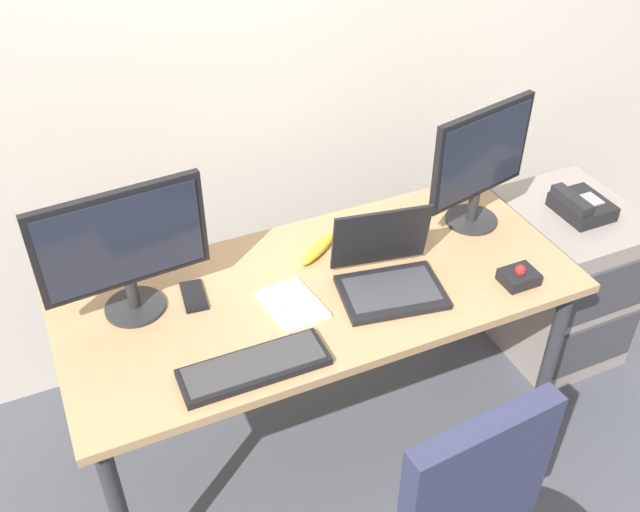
{
  "coord_description": "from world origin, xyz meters",
  "views": [
    {
      "loc": [
        -0.71,
        -1.57,
        2.19
      ],
      "look_at": [
        0.0,
        0.0,
        0.85
      ],
      "focal_mm": 40.9,
      "sensor_mm": 36.0,
      "label": 1
    }
  ],
  "objects_px": {
    "keyboard": "(254,366)",
    "cell_phone": "(194,296)",
    "coffee_mug": "(407,227)",
    "desk_phone": "(581,206)",
    "laptop": "(387,271)",
    "banana": "(317,249)",
    "monitor_side": "(481,161)",
    "paper_notepad": "(293,304)",
    "file_cabinet": "(560,279)",
    "monitor_main": "(123,247)",
    "trackball_mouse": "(519,276)"
  },
  "relations": [
    {
      "from": "laptop",
      "to": "paper_notepad",
      "type": "height_order",
      "value": "laptop"
    },
    {
      "from": "file_cabinet",
      "to": "cell_phone",
      "type": "xyz_separation_m",
      "value": [
        -1.46,
        0.03,
        0.41
      ]
    },
    {
      "from": "monitor_main",
      "to": "keyboard",
      "type": "height_order",
      "value": "monitor_main"
    },
    {
      "from": "trackball_mouse",
      "to": "cell_phone",
      "type": "bearing_deg",
      "value": 159.92
    },
    {
      "from": "keyboard",
      "to": "cell_phone",
      "type": "relative_size",
      "value": 2.9
    },
    {
      "from": "cell_phone",
      "to": "monitor_side",
      "type": "bearing_deg",
      "value": 6.22
    },
    {
      "from": "file_cabinet",
      "to": "banana",
      "type": "distance_m",
      "value": 1.11
    },
    {
      "from": "file_cabinet",
      "to": "monitor_side",
      "type": "height_order",
      "value": "monitor_side"
    },
    {
      "from": "laptop",
      "to": "coffee_mug",
      "type": "relative_size",
      "value": 3.7
    },
    {
      "from": "file_cabinet",
      "to": "banana",
      "type": "relative_size",
      "value": 3.49
    },
    {
      "from": "file_cabinet",
      "to": "cell_phone",
      "type": "relative_size",
      "value": 4.66
    },
    {
      "from": "monitor_side",
      "to": "keyboard",
      "type": "height_order",
      "value": "monitor_side"
    },
    {
      "from": "trackball_mouse",
      "to": "banana",
      "type": "distance_m",
      "value": 0.64
    },
    {
      "from": "laptop",
      "to": "paper_notepad",
      "type": "relative_size",
      "value": 1.69
    },
    {
      "from": "laptop",
      "to": "banana",
      "type": "xyz_separation_m",
      "value": [
        -0.13,
        0.23,
        -0.03
      ]
    },
    {
      "from": "monitor_main",
      "to": "cell_phone",
      "type": "height_order",
      "value": "monitor_main"
    },
    {
      "from": "laptop",
      "to": "banana",
      "type": "bearing_deg",
      "value": 119.4
    },
    {
      "from": "keyboard",
      "to": "trackball_mouse",
      "type": "relative_size",
      "value": 3.74
    },
    {
      "from": "coffee_mug",
      "to": "paper_notepad",
      "type": "bearing_deg",
      "value": -161.71
    },
    {
      "from": "monitor_side",
      "to": "banana",
      "type": "distance_m",
      "value": 0.61
    },
    {
      "from": "coffee_mug",
      "to": "banana",
      "type": "xyz_separation_m",
      "value": [
        -0.31,
        0.04,
        -0.03
      ]
    },
    {
      "from": "desk_phone",
      "to": "coffee_mug",
      "type": "xyz_separation_m",
      "value": [
        -0.71,
        0.05,
        0.08
      ]
    },
    {
      "from": "monitor_side",
      "to": "banana",
      "type": "xyz_separation_m",
      "value": [
        -0.56,
        0.05,
        -0.22
      ]
    },
    {
      "from": "coffee_mug",
      "to": "cell_phone",
      "type": "bearing_deg",
      "value": 179.91
    },
    {
      "from": "file_cabinet",
      "to": "keyboard",
      "type": "bearing_deg",
      "value": -166.79
    },
    {
      "from": "cell_phone",
      "to": "banana",
      "type": "relative_size",
      "value": 0.75
    },
    {
      "from": "monitor_side",
      "to": "paper_notepad",
      "type": "distance_m",
      "value": 0.79
    },
    {
      "from": "cell_phone",
      "to": "trackball_mouse",
      "type": "bearing_deg",
      "value": -13.43
    },
    {
      "from": "monitor_side",
      "to": "laptop",
      "type": "height_order",
      "value": "monitor_side"
    },
    {
      "from": "monitor_side",
      "to": "trackball_mouse",
      "type": "distance_m",
      "value": 0.41
    },
    {
      "from": "desk_phone",
      "to": "keyboard",
      "type": "height_order",
      "value": "keyboard"
    },
    {
      "from": "monitor_main",
      "to": "banana",
      "type": "distance_m",
      "value": 0.64
    },
    {
      "from": "laptop",
      "to": "keyboard",
      "type": "bearing_deg",
      "value": -161.22
    },
    {
      "from": "monitor_main",
      "to": "monitor_side",
      "type": "relative_size",
      "value": 1.13
    },
    {
      "from": "monitor_main",
      "to": "laptop",
      "type": "distance_m",
      "value": 0.79
    },
    {
      "from": "trackball_mouse",
      "to": "coffee_mug",
      "type": "distance_m",
      "value": 0.4
    },
    {
      "from": "coffee_mug",
      "to": "laptop",
      "type": "bearing_deg",
      "value": -133.45
    },
    {
      "from": "coffee_mug",
      "to": "cell_phone",
      "type": "xyz_separation_m",
      "value": [
        -0.74,
        0.0,
        -0.04
      ]
    },
    {
      "from": "laptop",
      "to": "coffee_mug",
      "type": "distance_m",
      "value": 0.26
    },
    {
      "from": "monitor_main",
      "to": "coffee_mug",
      "type": "bearing_deg",
      "value": -1.36
    },
    {
      "from": "coffee_mug",
      "to": "paper_notepad",
      "type": "distance_m",
      "value": 0.51
    },
    {
      "from": "paper_notepad",
      "to": "laptop",
      "type": "bearing_deg",
      "value": -5.47
    },
    {
      "from": "desk_phone",
      "to": "cell_phone",
      "type": "relative_size",
      "value": 1.41
    },
    {
      "from": "coffee_mug",
      "to": "monitor_main",
      "type": "bearing_deg",
      "value": 178.64
    },
    {
      "from": "monitor_side",
      "to": "laptop",
      "type": "distance_m",
      "value": 0.51
    },
    {
      "from": "laptop",
      "to": "desk_phone",
      "type": "bearing_deg",
      "value": 9.06
    },
    {
      "from": "keyboard",
      "to": "cell_phone",
      "type": "distance_m",
      "value": 0.37
    },
    {
      "from": "paper_notepad",
      "to": "monitor_side",
      "type": "bearing_deg",
      "value": 11.72
    },
    {
      "from": "laptop",
      "to": "monitor_main",
      "type": "bearing_deg",
      "value": 164.07
    },
    {
      "from": "monitor_side",
      "to": "cell_phone",
      "type": "relative_size",
      "value": 3.03
    }
  ]
}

